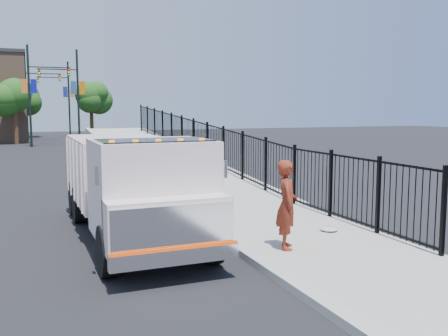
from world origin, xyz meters
name	(u,v)px	position (x,y,z in m)	size (l,w,h in m)	color
ground	(241,254)	(0.00, 0.00, 0.00)	(120.00, 120.00, 0.00)	black
sidewalk	(376,268)	(1.93, -2.00, 0.06)	(3.55, 12.00, 0.12)	#9E998E
curb	(287,280)	(0.00, -2.00, 0.08)	(0.30, 12.00, 0.16)	#ADAAA3
ramp	(156,167)	(2.12, 16.00, 0.00)	(3.95, 24.00, 1.70)	#9E998E
iron_fence	(207,156)	(3.55, 12.00, 0.90)	(0.10, 28.00, 1.80)	black
truck	(133,180)	(-1.87, 2.11, 1.41)	(2.47, 7.35, 2.51)	black
worker	(287,205)	(0.89, -0.36, 1.07)	(0.69, 0.45, 1.89)	maroon
debris	(329,229)	(2.59, 0.58, 0.17)	(0.44, 0.44, 0.11)	silver
light_pole_0	(33,92)	(-3.47, 32.99, 4.36)	(3.77, 0.22, 8.00)	black
light_pole_1	(74,93)	(-0.19, 34.95, 4.36)	(3.78, 0.22, 8.00)	black
light_pole_2	(30,94)	(-3.68, 41.01, 4.36)	(3.77, 0.22, 8.00)	black
light_pole_3	(66,96)	(0.00, 46.79, 4.36)	(3.77, 0.22, 8.00)	black
tree_0	(15,98)	(-4.92, 36.77, 3.96)	(2.99, 2.99, 5.50)	#382314
tree_1	(91,99)	(1.87, 40.65, 3.94)	(2.51, 2.51, 5.25)	#382314
tree_2	(24,100)	(-4.19, 47.30, 3.97)	(3.25, 3.25, 5.62)	#382314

